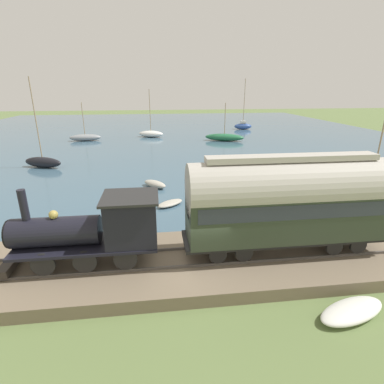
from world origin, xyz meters
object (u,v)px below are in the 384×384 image
at_px(steam_locomotive, 97,227).
at_px(rowboat_off_pier, 286,211).
at_px(sailboat_green, 224,137).
at_px(sailboat_gray, 85,137).
at_px(sailboat_blue, 243,126).
at_px(rowboat_far_out, 170,203).
at_px(rowboat_near_shore, 155,184).
at_px(sailboat_white, 151,134).
at_px(beached_dinghy, 352,311).
at_px(sailboat_red, 370,191).
at_px(passenger_coach, 288,200).
at_px(sailboat_black, 43,162).

bearing_deg(steam_locomotive, rowboat_off_pier, -63.89).
distance_m(sailboat_green, sailboat_gray, 21.08).
distance_m(sailboat_blue, rowboat_off_pier, 41.36).
distance_m(rowboat_far_out, rowboat_near_shore, 4.27).
height_order(sailboat_white, rowboat_near_shore, sailboat_white).
height_order(sailboat_green, rowboat_far_out, sailboat_green).
bearing_deg(beached_dinghy, sailboat_blue, -11.92).
height_order(steam_locomotive, sailboat_red, sailboat_red).
height_order(passenger_coach, sailboat_red, sailboat_red).
distance_m(rowboat_near_shore, beached_dinghy, 16.95).
bearing_deg(beached_dinghy, sailboat_white, 9.82).
bearing_deg(steam_locomotive, sailboat_white, -2.95).
distance_m(passenger_coach, sailboat_gray, 39.15).
height_order(sailboat_black, sailboat_green, sailboat_black).
bearing_deg(steam_locomotive, rowboat_near_shore, -11.26).
distance_m(sailboat_gray, rowboat_off_pier, 35.63).
xyz_separation_m(sailboat_black, beached_dinghy, (-23.35, -18.01, -0.39)).
height_order(rowboat_off_pier, beached_dinghy, rowboat_off_pier).
distance_m(sailboat_red, rowboat_far_out, 14.61).
xyz_separation_m(sailboat_gray, rowboat_off_pier, (-30.44, -18.51, -0.24)).
height_order(sailboat_blue, beached_dinghy, sailboat_blue).
relative_size(passenger_coach, rowboat_off_pier, 2.94).
bearing_deg(beached_dinghy, sailboat_black, 37.65).
relative_size(passenger_coach, sailboat_blue, 0.99).
distance_m(steam_locomotive, sailboat_red, 19.48).
xyz_separation_m(passenger_coach, sailboat_black, (19.69, 16.93, -2.49)).
distance_m(sailboat_white, beached_dinghy, 42.36).
distance_m(sailboat_red, rowboat_near_shore, 16.24).
distance_m(steam_locomotive, rowboat_off_pier, 11.98).
bearing_deg(rowboat_near_shore, passenger_coach, -107.06).
height_order(sailboat_white, sailboat_gray, sailboat_white).
height_order(sailboat_gray, beached_dinghy, sailboat_gray).
xyz_separation_m(sailboat_black, sailboat_white, (18.39, -10.78, -0.06)).
bearing_deg(steam_locomotive, passenger_coach, -90.00).
bearing_deg(sailboat_green, sailboat_white, 86.11).
relative_size(steam_locomotive, sailboat_blue, 0.69).
distance_m(steam_locomotive, sailboat_blue, 49.62).
bearing_deg(rowboat_off_pier, sailboat_black, 84.70).
xyz_separation_m(passenger_coach, beached_dinghy, (-3.66, -1.08, -2.89)).
bearing_deg(sailboat_red, passenger_coach, 99.35).
bearing_deg(sailboat_gray, steam_locomotive, -170.62).
height_order(passenger_coach, sailboat_gray, sailboat_gray).
xyz_separation_m(rowboat_near_shore, beached_dinghy, (-15.52, -6.82, -0.06)).
xyz_separation_m(rowboat_far_out, beached_dinghy, (-11.37, -5.82, 0.05)).
distance_m(sailboat_blue, beached_dinghy, 50.31).
relative_size(steam_locomotive, rowboat_off_pier, 2.06).
bearing_deg(sailboat_black, steam_locomotive, -135.17).
bearing_deg(beached_dinghy, rowboat_off_pier, -9.10).
xyz_separation_m(sailboat_black, rowboat_far_out, (-11.98, -12.19, -0.45)).
bearing_deg(rowboat_near_shore, sailboat_white, 47.99).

